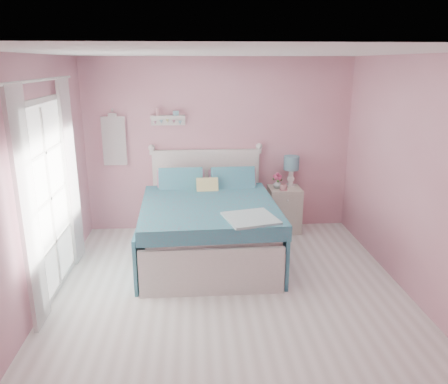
{
  "coord_description": "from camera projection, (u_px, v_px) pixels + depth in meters",
  "views": [
    {
      "loc": [
        -0.37,
        -4.28,
        2.51
      ],
      "look_at": [
        0.01,
        1.2,
        0.88
      ],
      "focal_mm": 35.0,
      "sensor_mm": 36.0,
      "label": 1
    }
  ],
  "objects": [
    {
      "name": "bed",
      "position": [
        209.0,
        226.0,
        5.82
      ],
      "size": [
        1.76,
        2.19,
        1.25
      ],
      "rotation": [
        0.0,
        0.0,
        0.04
      ],
      "color": "silver",
      "rests_on": "floor"
    },
    {
      "name": "table_lamp",
      "position": [
        291.0,
        165.0,
        6.64
      ],
      "size": [
        0.23,
        0.23,
        0.46
      ],
      "color": "white",
      "rests_on": "nightstand"
    },
    {
      "name": "curtain_near",
      "position": [
        28.0,
        212.0,
        4.04
      ],
      "size": [
        0.04,
        0.4,
        2.32
      ],
      "primitive_type": "cube",
      "color": "white",
      "rests_on": "floor"
    },
    {
      "name": "nightstand",
      "position": [
        284.0,
        209.0,
        6.71
      ],
      "size": [
        0.48,
        0.47,
        0.69
      ],
      "color": "beige",
      "rests_on": "floor"
    },
    {
      "name": "teacup",
      "position": [
        284.0,
        187.0,
        6.48
      ],
      "size": [
        0.13,
        0.13,
        0.09
      ],
      "primitive_type": "imported",
      "rotation": [
        0.0,
        0.0,
        0.23
      ],
      "color": "pink",
      "rests_on": "nightstand"
    },
    {
      "name": "roses",
      "position": [
        278.0,
        177.0,
        6.54
      ],
      "size": [
        0.14,
        0.11,
        0.12
      ],
      "color": "#C0416D",
      "rests_on": "vase"
    },
    {
      "name": "floor",
      "position": [
        231.0,
        299.0,
        4.83
      ],
      "size": [
        4.5,
        4.5,
        0.0
      ],
      "primitive_type": "plane",
      "color": "silver",
      "rests_on": "ground"
    },
    {
      "name": "room_shell",
      "position": [
        232.0,
        159.0,
        4.38
      ],
      "size": [
        4.5,
        4.5,
        4.5
      ],
      "color": "#C37B8B",
      "rests_on": "floor"
    },
    {
      "name": "vase",
      "position": [
        277.0,
        184.0,
        6.57
      ],
      "size": [
        0.15,
        0.15,
        0.13
      ],
      "primitive_type": "imported",
      "rotation": [
        0.0,
        0.0,
        -0.14
      ],
      "color": "silver",
      "rests_on": "nightstand"
    },
    {
      "name": "wall_shelf",
      "position": [
        168.0,
        118.0,
        6.38
      ],
      "size": [
        0.5,
        0.15,
        0.25
      ],
      "color": "silver",
      "rests_on": "room_shell"
    },
    {
      "name": "hanging_dress",
      "position": [
        114.0,
        141.0,
        6.42
      ],
      "size": [
        0.34,
        0.03,
        0.72
      ],
      "primitive_type": "cube",
      "color": "white",
      "rests_on": "room_shell"
    },
    {
      "name": "french_door",
      "position": [
        49.0,
        199.0,
        4.78
      ],
      "size": [
        0.04,
        1.32,
        2.16
      ],
      "color": "silver",
      "rests_on": "floor"
    },
    {
      "name": "curtain_far",
      "position": [
        71.0,
        173.0,
        5.46
      ],
      "size": [
        0.04,
        0.4,
        2.32
      ],
      "primitive_type": "cube",
      "color": "white",
      "rests_on": "floor"
    }
  ]
}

